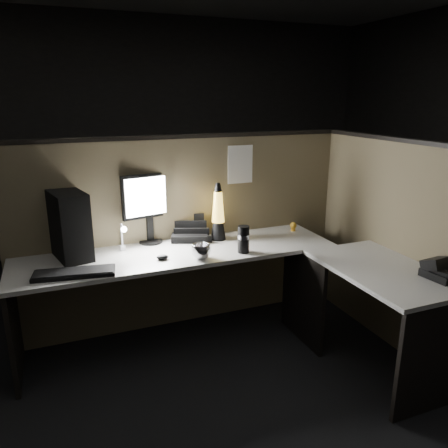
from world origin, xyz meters
name	(u,v)px	position (x,y,z in m)	size (l,w,h in m)	color
floor	(230,382)	(0.00, 0.00, 0.00)	(6.00, 6.00, 0.00)	black
room_shell	(231,131)	(0.00, 0.00, 1.62)	(6.00, 6.00, 6.00)	silver
partition_back	(186,234)	(0.00, 0.93, 0.75)	(2.66, 0.06, 1.50)	brown
partition_right	(391,245)	(1.33, 0.10, 0.75)	(0.06, 1.66, 1.50)	brown
desk	(240,282)	(0.18, 0.25, 0.58)	(2.60, 1.60, 0.73)	#BAB7B0
pc_tower	(68,224)	(-0.88, 0.80, 0.96)	(0.20, 0.44, 0.46)	black
monitor	(149,201)	(-0.29, 0.89, 1.05)	(0.41, 0.18, 0.53)	black
keyboard	(74,273)	(-0.88, 0.43, 0.74)	(0.50, 0.17, 0.02)	black
mouse	(162,257)	(-0.30, 0.49, 0.75)	(0.08, 0.06, 0.03)	black
clip_lamp	(123,236)	(-0.52, 0.73, 0.85)	(0.04, 0.16, 0.21)	white
organizer	(190,233)	(0.01, 0.86, 0.78)	(0.34, 0.32, 0.21)	black
lava_lamp	(218,216)	(0.21, 0.76, 0.92)	(0.12, 0.12, 0.45)	black
travel_mug	(243,239)	(0.27, 0.41, 0.83)	(0.09, 0.09, 0.20)	black
steel_mug	(201,251)	(-0.04, 0.41, 0.78)	(0.13, 0.13, 0.10)	silver
figurine	(293,225)	(0.87, 0.73, 0.78)	(0.05, 0.05, 0.05)	gold
pinned_paper	(240,164)	(0.46, 0.90, 1.28)	(0.21, 0.00, 0.30)	white
desk_phone	(442,269)	(1.24, -0.44, 0.78)	(0.24, 0.25, 0.13)	black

